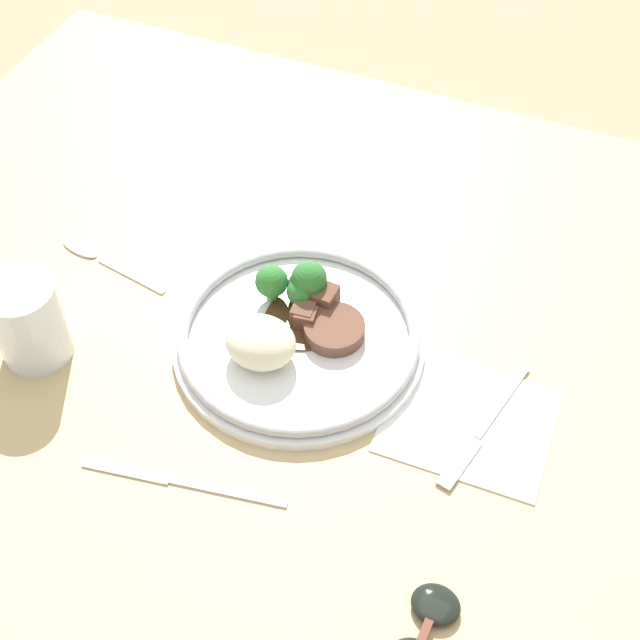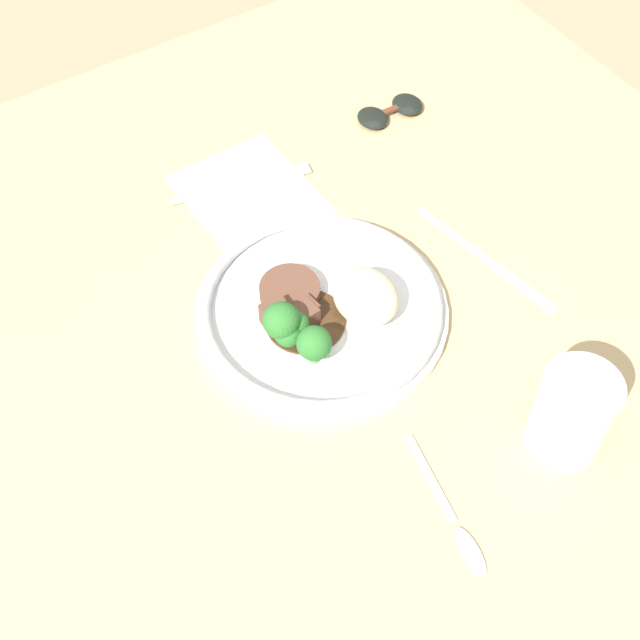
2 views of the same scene
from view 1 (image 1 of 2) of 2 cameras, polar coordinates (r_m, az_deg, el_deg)
ground_plane at (r=0.99m, az=-4.01°, el=-3.44°), size 8.00×8.00×0.00m
dining_table at (r=0.97m, az=-4.06°, el=-2.87°), size 1.12×1.05×0.03m
napkin at (r=0.92m, az=9.50°, el=-6.37°), size 0.17×0.15×0.00m
plate at (r=0.96m, az=-1.55°, el=-0.82°), size 0.27×0.27×0.06m
juice_glass at (r=0.98m, az=-18.08°, el=-0.28°), size 0.08×0.08×0.10m
fork at (r=0.91m, az=10.09°, el=-7.32°), size 0.05×0.17×0.00m
knife at (r=0.88m, az=-9.24°, el=-10.14°), size 0.21×0.04×0.00m
spoon at (r=1.09m, az=-14.36°, el=4.04°), size 0.15×0.04×0.01m
sunglasses at (r=0.80m, az=6.71°, el=-19.23°), size 0.05×0.09×0.01m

